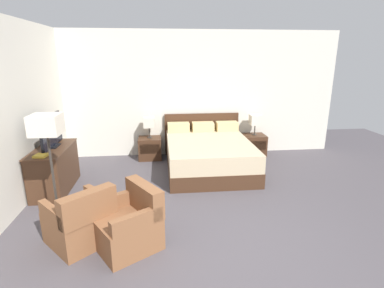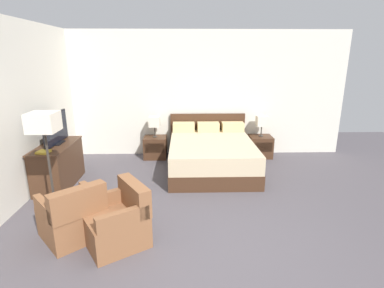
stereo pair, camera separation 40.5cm
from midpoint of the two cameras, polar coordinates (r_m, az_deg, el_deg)
The scene contains 14 objects.
ground_plane at distance 3.74m, azimuth 2.77°, elevation -20.71°, with size 11.75×11.75×0.00m, color #4C474C.
wall_back at distance 6.96m, azimuth -2.08°, elevation 9.41°, with size 6.85×0.06×2.82m, color silver.
wall_left at distance 5.24m, azimuth -32.96°, elevation 4.50°, with size 0.06×5.72×2.82m, color silver.
bed at distance 6.15m, azimuth 1.23°, elevation -1.89°, with size 1.73×2.14×0.98m.
nightstand_left at distance 6.89m, azimuth -9.67°, elevation -0.81°, with size 0.51×0.45×0.49m.
nightstand_right at distance 7.14m, azimuth 10.12°, elevation -0.20°, with size 0.51×0.45×0.49m.
table_lamp_left at distance 6.74m, azimuth -9.91°, elevation 4.04°, with size 0.25×0.25×0.47m.
table_lamp_right at distance 7.00m, azimuth 10.35°, elevation 4.48°, with size 0.25×0.25×0.47m.
dresser at distance 5.78m, azimuth -26.60°, elevation -4.20°, with size 0.52×1.23×0.76m.
tv at distance 5.69m, azimuth -27.11°, elevation 2.09°, with size 0.18×0.94×0.55m.
book_red_cover at distance 5.27m, azimuth -28.83°, elevation -1.97°, with size 0.18×0.18×0.03m, color gold.
armchair_by_window at distance 4.12m, azimuth -23.11°, elevation -13.55°, with size 0.97×0.97×0.76m.
armchair_companion at distance 3.88m, azimuth -14.94°, elevation -14.68°, with size 0.95×0.94×0.76m.
floor_lamp at distance 4.33m, azimuth -28.36°, elevation 1.94°, with size 0.35×0.35×1.55m.
Camera 1 is at (-0.68, -2.93, 2.25)m, focal length 28.00 mm.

